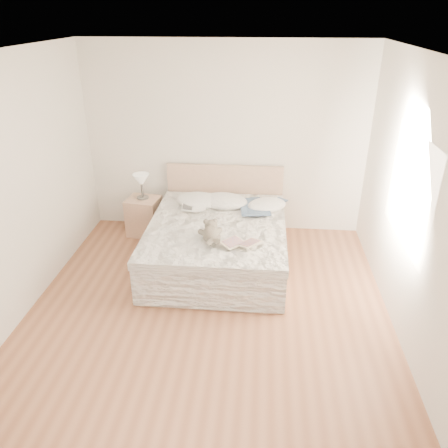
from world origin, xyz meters
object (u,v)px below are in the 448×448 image
(table_lamp, at_px, (141,181))
(nightstand, at_px, (144,216))
(bed, at_px, (218,240))
(teddy_bear, at_px, (211,239))
(photo_book, at_px, (194,208))
(childrens_book, at_px, (241,243))

(table_lamp, bearing_deg, nightstand, -83.29)
(bed, relative_size, nightstand, 3.83)
(nightstand, xyz_separation_m, teddy_bear, (1.15, -1.28, 0.37))
(photo_book, height_order, teddy_bear, teddy_bear)
(teddy_bear, bearing_deg, table_lamp, 116.15)
(photo_book, distance_m, teddy_bear, 0.93)
(photo_book, relative_size, teddy_bear, 0.97)
(bed, relative_size, photo_book, 6.31)
(bed, bearing_deg, nightstand, 149.49)
(table_lamp, distance_m, teddy_bear, 1.75)
(table_lamp, distance_m, childrens_book, 2.03)
(photo_book, bearing_deg, teddy_bear, -75.71)
(photo_book, bearing_deg, bed, -44.93)
(childrens_book, bearing_deg, bed, 159.32)
(nightstand, bearing_deg, bed, -30.51)
(table_lamp, distance_m, photo_book, 0.95)
(nightstand, bearing_deg, table_lamp, 96.71)
(childrens_book, bearing_deg, teddy_bear, -146.15)
(nightstand, bearing_deg, childrens_book, -41.44)
(bed, height_order, teddy_bear, bed)
(photo_book, relative_size, childrens_book, 0.87)
(bed, relative_size, table_lamp, 5.85)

